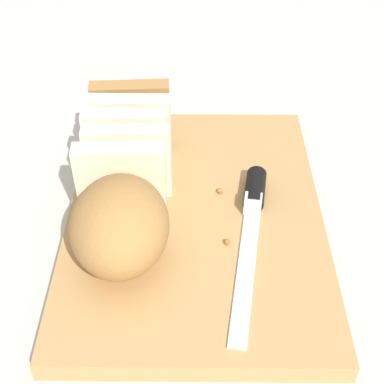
% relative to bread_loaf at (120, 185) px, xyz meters
% --- Properties ---
extents(ground_plane, '(3.00, 3.00, 0.00)m').
position_rel_bread_loaf_xyz_m(ground_plane, '(0.01, -0.08, -0.07)').
color(ground_plane, beige).
extents(cutting_board, '(0.42, 0.30, 0.02)m').
position_rel_bread_loaf_xyz_m(cutting_board, '(0.01, -0.08, -0.06)').
color(cutting_board, tan).
rests_on(cutting_board, ground_plane).
extents(bread_loaf, '(0.29, 0.11, 0.10)m').
position_rel_bread_loaf_xyz_m(bread_loaf, '(0.00, 0.00, 0.00)').
color(bread_loaf, '#A8753D').
rests_on(bread_loaf, cutting_board).
extents(bread_knife, '(0.25, 0.06, 0.02)m').
position_rel_bread_loaf_xyz_m(bread_knife, '(0.01, -0.15, -0.04)').
color(bread_knife, silver).
rests_on(bread_knife, cutting_board).
extents(crumb_near_knife, '(0.01, 0.01, 0.01)m').
position_rel_bread_loaf_xyz_m(crumb_near_knife, '(0.05, -0.03, -0.04)').
color(crumb_near_knife, '#996633').
rests_on(crumb_near_knife, cutting_board).
extents(crumb_near_loaf, '(0.01, 0.01, 0.01)m').
position_rel_bread_loaf_xyz_m(crumb_near_loaf, '(0.04, -0.11, -0.04)').
color(crumb_near_loaf, '#996633').
rests_on(crumb_near_loaf, cutting_board).
extents(crumb_stray_left, '(0.00, 0.00, 0.00)m').
position_rel_bread_loaf_xyz_m(crumb_stray_left, '(-0.01, -0.01, -0.05)').
color(crumb_stray_left, '#996633').
rests_on(crumb_stray_left, cutting_board).
extents(crumb_stray_right, '(0.01, 0.01, 0.01)m').
position_rel_bread_loaf_xyz_m(crumb_stray_right, '(-0.04, -0.12, -0.04)').
color(crumb_stray_right, '#996633').
rests_on(crumb_stray_right, cutting_board).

